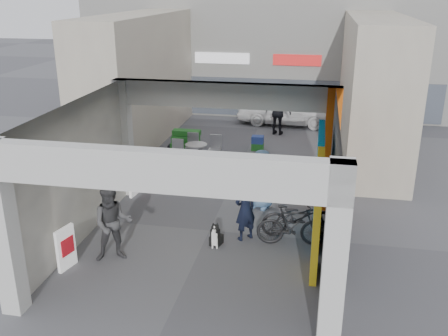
% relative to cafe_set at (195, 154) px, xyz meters
% --- Properties ---
extents(ground, '(90.00, 90.00, 0.00)m').
position_rel_cafe_set_xyz_m(ground, '(1.64, -5.04, -0.35)').
color(ground, '#535358').
rests_on(ground, ground).
extents(arcade_canopy, '(6.40, 6.45, 6.40)m').
position_rel_cafe_set_xyz_m(arcade_canopy, '(2.17, -5.86, 1.96)').
color(arcade_canopy, '#BBBBB6').
rests_on(arcade_canopy, ground).
extents(far_building, '(18.00, 4.08, 8.00)m').
position_rel_cafe_set_xyz_m(far_building, '(1.63, 8.96, 3.64)').
color(far_building, white).
rests_on(far_building, ground).
extents(plaza_bldg_left, '(2.00, 9.00, 5.00)m').
position_rel_cafe_set_xyz_m(plaza_bldg_left, '(-2.86, 2.46, 2.15)').
color(plaza_bldg_left, '#B8B098').
rests_on(plaza_bldg_left, ground).
extents(plaza_bldg_right, '(2.00, 9.00, 5.00)m').
position_rel_cafe_set_xyz_m(plaza_bldg_right, '(6.14, 2.46, 2.15)').
color(plaza_bldg_right, '#B8B098').
rests_on(plaza_bldg_right, ground).
extents(bollard_left, '(0.09, 0.09, 0.87)m').
position_rel_cafe_set_xyz_m(bollard_left, '(-0.09, -2.53, 0.09)').
color(bollard_left, '#919398').
rests_on(bollard_left, ground).
extents(bollard_center, '(0.09, 0.09, 0.81)m').
position_rel_cafe_set_xyz_m(bollard_center, '(1.73, -2.48, 0.06)').
color(bollard_center, '#919398').
rests_on(bollard_center, ground).
extents(bollard_right, '(0.09, 0.09, 0.87)m').
position_rel_cafe_set_xyz_m(bollard_right, '(3.27, -2.46, 0.09)').
color(bollard_right, '#919398').
rests_on(bollard_right, ground).
extents(advert_board_near, '(0.21, 0.55, 1.00)m').
position_rel_cafe_set_xyz_m(advert_board_near, '(-1.11, -7.42, 0.16)').
color(advert_board_near, white).
rests_on(advert_board_near, ground).
extents(advert_board_far, '(0.14, 0.56, 1.00)m').
position_rel_cafe_set_xyz_m(advert_board_far, '(-1.11, -3.16, 0.16)').
color(advert_board_far, white).
rests_on(advert_board_far, ground).
extents(cafe_set, '(1.62, 1.31, 0.98)m').
position_rel_cafe_set_xyz_m(cafe_set, '(0.00, 0.00, 0.00)').
color(cafe_set, '#9D9EA2').
rests_on(cafe_set, ground).
extents(produce_stand, '(1.27, 0.69, 0.83)m').
position_rel_cafe_set_xyz_m(produce_stand, '(-0.65, 1.14, -0.02)').
color(produce_stand, black).
rests_on(produce_stand, ground).
extents(crate_stack, '(0.45, 0.35, 0.56)m').
position_rel_cafe_set_xyz_m(crate_stack, '(2.01, 1.94, -0.07)').
color(crate_stack, '#18561B').
rests_on(crate_stack, ground).
extents(border_collie, '(0.24, 0.47, 0.65)m').
position_rel_cafe_set_xyz_m(border_collie, '(1.96, -5.81, -0.09)').
color(border_collie, black).
rests_on(border_collie, ground).
extents(man_with_dog, '(0.69, 0.68, 1.61)m').
position_rel_cafe_set_xyz_m(man_with_dog, '(2.61, -5.30, 0.46)').
color(man_with_dog, black).
rests_on(man_with_dog, ground).
extents(man_back_turned, '(1.08, 0.97, 1.83)m').
position_rel_cafe_set_xyz_m(man_back_turned, '(-0.21, -6.84, 0.57)').
color(man_back_turned, '#424244').
rests_on(man_back_turned, ground).
extents(man_elderly, '(0.99, 0.84, 1.73)m').
position_rel_cafe_set_xyz_m(man_elderly, '(2.77, -3.32, 0.52)').
color(man_elderly, '#5A81B0').
rests_on(man_elderly, ground).
extents(man_crates, '(1.20, 0.73, 1.91)m').
position_rel_cafe_set_xyz_m(man_crates, '(2.58, 4.26, 0.61)').
color(man_crates, black).
rests_on(man_crates, ground).
extents(bicycle_front, '(2.05, 1.14, 1.02)m').
position_rel_cafe_set_xyz_m(bicycle_front, '(3.94, -4.85, 0.17)').
color(bicycle_front, black).
rests_on(bicycle_front, ground).
extents(bicycle_rear, '(1.79, 0.70, 1.04)m').
position_rel_cafe_set_xyz_m(bicycle_rear, '(3.78, -5.38, 0.18)').
color(bicycle_rear, black).
rests_on(bicycle_rear, ground).
extents(white_van, '(4.40, 1.98, 1.47)m').
position_rel_cafe_set_xyz_m(white_van, '(2.76, 6.05, 0.39)').
color(white_van, white).
rests_on(white_van, ground).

